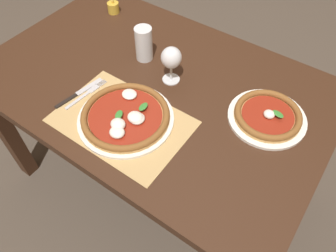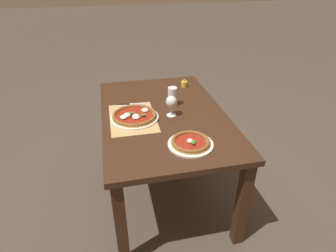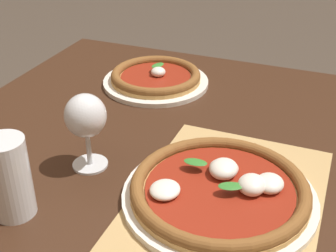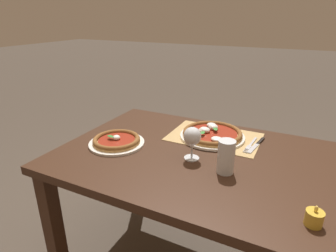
# 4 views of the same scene
# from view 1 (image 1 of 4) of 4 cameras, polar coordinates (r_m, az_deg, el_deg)

# --- Properties ---
(ground_plane) EXTENTS (24.00, 24.00, 0.00)m
(ground_plane) POSITION_cam_1_polar(r_m,az_deg,el_deg) (1.90, -1.80, -8.67)
(ground_plane) COLOR #473D33
(dining_table) EXTENTS (1.39, 0.90, 0.74)m
(dining_table) POSITION_cam_1_polar(r_m,az_deg,el_deg) (1.39, -2.44, 4.76)
(dining_table) COLOR #382114
(dining_table) RESTS_ON ground
(paper_placemat) EXTENTS (0.48, 0.32, 0.00)m
(paper_placemat) POSITION_cam_1_polar(r_m,az_deg,el_deg) (1.19, -8.03, 0.80)
(paper_placemat) COLOR tan
(paper_placemat) RESTS_ON dining_table
(pizza_near) EXTENTS (0.35, 0.35, 0.05)m
(pizza_near) POSITION_cam_1_polar(r_m,az_deg,el_deg) (1.17, -7.38, 1.65)
(pizza_near) COLOR silver
(pizza_near) RESTS_ON paper_placemat
(pizza_far) EXTENTS (0.28, 0.28, 0.05)m
(pizza_far) POSITION_cam_1_polar(r_m,az_deg,el_deg) (1.22, 16.95, 1.72)
(pizza_far) COLOR silver
(pizza_far) RESTS_ON dining_table
(wine_glass) EXTENTS (0.08, 0.08, 0.16)m
(wine_glass) POSITION_cam_1_polar(r_m,az_deg,el_deg) (1.26, 0.57, 11.58)
(wine_glass) COLOR silver
(wine_glass) RESTS_ON dining_table
(pint_glass) EXTENTS (0.07, 0.07, 0.15)m
(pint_glass) POSITION_cam_1_polar(r_m,az_deg,el_deg) (1.39, -4.23, 14.01)
(pint_glass) COLOR silver
(pint_glass) RESTS_ON dining_table
(fork) EXTENTS (0.03, 0.20, 0.00)m
(fork) POSITION_cam_1_polar(r_m,az_deg,el_deg) (1.30, -14.00, 5.43)
(fork) COLOR #B7B7BC
(fork) RESTS_ON paper_placemat
(knife) EXTENTS (0.05, 0.21, 0.01)m
(knife) POSITION_cam_1_polar(r_m,az_deg,el_deg) (1.31, -15.17, 5.60)
(knife) COLOR black
(knife) RESTS_ON paper_placemat
(votive_candle) EXTENTS (0.06, 0.06, 0.07)m
(votive_candle) POSITION_cam_1_polar(r_m,az_deg,el_deg) (1.72, -9.49, 19.63)
(votive_candle) COLOR gold
(votive_candle) RESTS_ON dining_table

